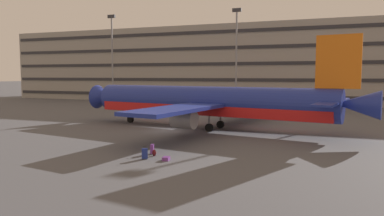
# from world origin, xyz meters

# --- Properties ---
(ground_plane) EXTENTS (600.00, 600.00, 0.00)m
(ground_plane) POSITION_xyz_m (0.00, 0.00, 0.00)
(ground_plane) COLOR #4C4C51
(terminal_structure) EXTENTS (127.01, 21.45, 17.86)m
(terminal_structure) POSITION_xyz_m (0.00, 51.97, 8.93)
(terminal_structure) COLOR gray
(terminal_structure) RESTS_ON ground_plane
(airliner) EXTENTS (35.70, 29.06, 10.24)m
(airliner) POSITION_xyz_m (4.26, 2.61, 3.14)
(airliner) COLOR navy
(airliner) RESTS_ON ground_plane
(light_mast_far_left) EXTENTS (1.80, 0.50, 19.99)m
(light_mast_far_left) POSITION_xyz_m (-28.95, 34.21, 11.65)
(light_mast_far_left) COLOR gray
(light_mast_far_left) RESTS_ON ground_plane
(light_mast_left) EXTENTS (1.80, 0.50, 19.63)m
(light_mast_left) POSITION_xyz_m (-0.01, 34.21, 11.47)
(light_mast_left) COLOR gray
(light_mast_left) RESTS_ON ground_plane
(suitcase_laid_flat) EXTENTS (0.50, 0.44, 1.02)m
(suitcase_laid_flat) POSITION_xyz_m (4.30, -13.60, 0.43)
(suitcase_laid_flat) COLOR navy
(suitcase_laid_flat) RESTS_ON ground_plane
(suitcase_orange) EXTENTS (0.37, 0.51, 0.96)m
(suitcase_orange) POSITION_xyz_m (4.02, -11.79, 0.42)
(suitcase_orange) COLOR #72388C
(suitcase_orange) RESTS_ON ground_plane
(suitcase_small) EXTENTS (0.54, 0.68, 0.28)m
(suitcase_small) POSITION_xyz_m (5.99, -13.43, 0.14)
(suitcase_small) COLOR #72388C
(suitcase_small) RESTS_ON ground_plane
(backpack_red) EXTENTS (0.38, 0.36, 0.56)m
(backpack_red) POSITION_xyz_m (4.48, -12.37, 0.24)
(backpack_red) COLOR maroon
(backpack_red) RESTS_ON ground_plane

